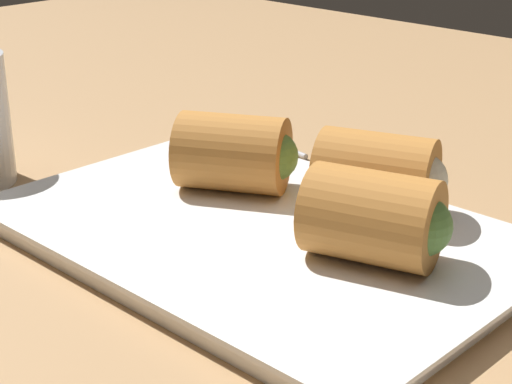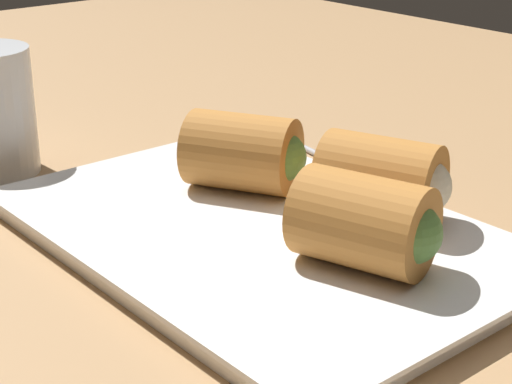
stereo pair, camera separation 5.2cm
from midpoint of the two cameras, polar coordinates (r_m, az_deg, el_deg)
table_surface at (r=53.33cm, az=2.04°, el=-4.97°), size 180.00×140.00×2.00cm
serving_plate at (r=53.33cm, az=2.80°, el=-2.89°), size 32.80×21.89×1.50cm
roll_front_left at (r=47.31cm, az=10.80°, el=-2.15°), size 8.61×7.15×5.24cm
roll_front_right at (r=57.41cm, az=2.08°, el=2.58°), size 8.84×8.09×5.24cm
roll_back_left at (r=53.78cm, az=11.52°, el=0.78°), size 8.63×7.44×5.24cm
spoon at (r=65.28cm, az=8.99°, el=1.50°), size 19.16×4.83×1.43cm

